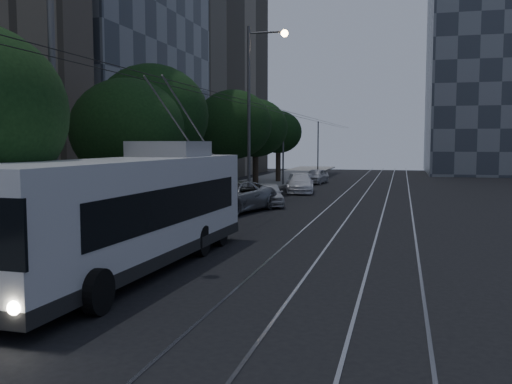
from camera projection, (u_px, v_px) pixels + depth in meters
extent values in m
plane|color=black|center=(253.00, 265.00, 16.72)|extent=(120.00, 120.00, 0.00)
cube|color=gray|center=(220.00, 195.00, 37.87)|extent=(5.00, 90.00, 0.15)
cube|color=gray|center=(338.00, 199.00, 35.96)|extent=(0.08, 90.00, 0.02)
cube|color=gray|center=(361.00, 200.00, 35.60)|extent=(0.08, 90.00, 0.02)
cube|color=gray|center=(386.00, 200.00, 35.21)|extent=(0.08, 90.00, 0.02)
cube|color=gray|center=(410.00, 201.00, 34.86)|extent=(0.08, 90.00, 0.02)
cylinder|color=black|center=(274.00, 111.00, 36.49)|extent=(0.02, 90.00, 0.02)
cylinder|color=black|center=(285.00, 111.00, 36.32)|extent=(0.02, 90.00, 0.02)
cylinder|color=#515154|center=(199.00, 155.00, 27.42)|extent=(0.14, 0.14, 6.00)
cylinder|color=#515154|center=(283.00, 150.00, 46.72)|extent=(0.14, 0.14, 6.00)
cylinder|color=#515154|center=(318.00, 147.00, 66.03)|extent=(0.14, 0.14, 6.00)
cube|color=#383E48|center=(78.00, 13.00, 41.52)|extent=(14.00, 18.00, 26.00)
cube|color=gray|center=(180.00, 16.00, 60.47)|extent=(14.00, 22.00, 34.00)
cube|color=silver|center=(128.00, 210.00, 15.71)|extent=(2.90, 11.86, 2.80)
cube|color=black|center=(129.00, 255.00, 15.82)|extent=(2.94, 11.90, 0.34)
cube|color=black|center=(136.00, 203.00, 16.17)|extent=(2.88, 9.41, 1.03)
cube|color=black|center=(201.00, 186.00, 21.34)|extent=(2.01, 0.15, 0.98)
cube|color=gray|center=(169.00, 149.00, 18.41)|extent=(2.18, 2.23, 0.49)
sphere|color=white|center=(15.00, 308.00, 9.88)|extent=(0.26, 0.26, 0.26)
cylinder|color=#515154|center=(173.00, 118.00, 19.38)|extent=(0.06, 4.45, 2.41)
cylinder|color=#515154|center=(189.00, 118.00, 19.24)|extent=(0.06, 4.45, 2.41)
cylinder|color=black|center=(98.00, 292.00, 11.88)|extent=(0.29, 0.98, 0.98)
cylinder|color=black|center=(132.00, 238.00, 18.61)|extent=(0.29, 0.98, 0.98)
cylinder|color=black|center=(201.00, 241.00, 18.02)|extent=(0.29, 0.98, 0.98)
cylinder|color=black|center=(156.00, 229.00, 20.43)|extent=(0.29, 0.98, 0.98)
cylinder|color=black|center=(220.00, 232.00, 19.84)|extent=(0.29, 0.98, 0.98)
imported|color=gray|center=(231.00, 197.00, 29.20)|extent=(4.08, 6.29, 1.61)
imported|color=silver|center=(269.00, 194.00, 32.19)|extent=(2.61, 4.20, 1.33)
imported|color=white|center=(301.00, 184.00, 40.52)|extent=(2.48, 4.74, 1.31)
imported|color=silver|center=(299.00, 181.00, 44.11)|extent=(1.32, 3.67, 1.20)
imported|color=silver|center=(316.00, 176.00, 49.59)|extent=(2.04, 4.02, 1.31)
cylinder|color=black|center=(129.00, 200.00, 24.09)|extent=(0.44, 0.44, 2.32)
ellipsoid|color=black|center=(128.00, 130.00, 23.84)|extent=(4.79, 4.79, 4.31)
cylinder|color=black|center=(153.00, 189.00, 26.40)|extent=(0.44, 0.44, 2.85)
ellipsoid|color=black|center=(152.00, 116.00, 26.11)|extent=(5.22, 5.22, 4.70)
cylinder|color=black|center=(234.00, 174.00, 39.03)|extent=(0.44, 0.44, 2.85)
ellipsoid|color=black|center=(233.00, 124.00, 38.74)|extent=(5.22, 5.22, 4.70)
cylinder|color=black|center=(255.00, 171.00, 42.85)|extent=(0.44, 0.44, 2.86)
ellipsoid|color=black|center=(255.00, 128.00, 42.57)|extent=(4.81, 4.81, 4.33)
cylinder|color=black|center=(278.00, 166.00, 50.68)|extent=(0.44, 0.44, 2.94)
ellipsoid|color=black|center=(278.00, 132.00, 50.41)|extent=(4.17, 4.17, 3.75)
cylinder|color=#515154|center=(53.00, 85.00, 16.14)|extent=(0.20, 0.20, 10.43)
cylinder|color=#515154|center=(249.00, 114.00, 35.71)|extent=(0.20, 0.20, 10.76)
cylinder|color=#515154|center=(267.00, 32.00, 34.98)|extent=(2.37, 0.12, 0.12)
sphere|color=#EEC382|center=(285.00, 33.00, 34.73)|extent=(0.44, 0.44, 0.44)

